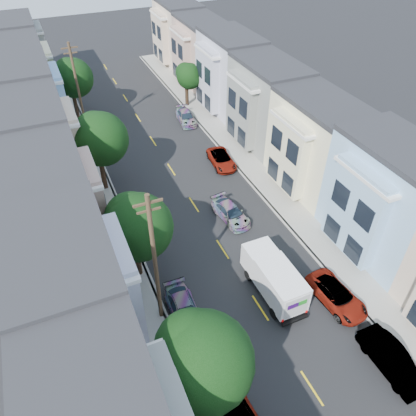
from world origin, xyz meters
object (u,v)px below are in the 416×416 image
tree_far_r (189,77)px  parked_right_d (186,117)px  tree_d (100,140)px  parked_right_b (336,296)px  utility_pole_near (155,263)px  utility_pole_far (79,92)px  tree_e (73,78)px  parked_left_d (137,210)px  parked_right_a (392,360)px  tree_c (137,228)px  parked_left_c (184,310)px  lead_sedan (231,213)px  fedex_truck (274,278)px  parked_right_c (221,160)px  tree_b (202,363)px

tree_far_r → parked_right_d: size_ratio=1.26×
tree_d → parked_right_b: size_ratio=1.62×
utility_pole_near → utility_pole_far: bearing=90.0°
tree_e → parked_left_d: size_ratio=1.97×
parked_right_a → tree_far_r: bearing=86.8°
tree_c → parked_left_c: bearing=-73.5°
parked_right_a → lead_sedan: bearing=99.7°
fedex_truck → parked_right_d: (3.50, 25.81, -0.87)m
parked_left_d → parked_right_b: parked_right_b is taller
tree_far_r → parked_right_a: 37.61m
utility_pole_near → parked_left_c: utility_pole_near is taller
parked_right_b → parked_right_d: size_ratio=1.10×
utility_pole_near → fedex_truck: size_ratio=1.79×
parked_left_d → parked_right_b: 17.20m
utility_pole_far → lead_sedan: (8.46, -18.94, -4.53)m
utility_pole_near → parked_right_a: size_ratio=2.26×
parked_right_b → parked_right_a: bearing=-95.2°
parked_left_c → parked_right_c: 18.27m
utility_pole_far → parked_right_c: utility_pole_far is taller
parked_right_d → parked_right_b: bearing=-84.0°
parked_right_b → parked_right_d: (0.00, 28.27, -0.01)m
tree_c → parked_right_d: size_ratio=1.63×
tree_c → tree_d: (-0.00, 11.32, 0.66)m
fedex_truck → parked_left_c: 6.38m
utility_pole_far → parked_right_a: 36.73m
lead_sedan → parked_right_d: 17.85m
tree_b → parked_right_d: size_ratio=1.89×
tree_d → parked_right_c: size_ratio=1.70×
tree_b → parked_left_d: size_ratio=2.14×
utility_pole_near → parked_right_c: 19.12m
parked_left_c → parked_left_d: bearing=91.8°
tree_far_r → parked_right_b: tree_far_r is taller
utility_pole_near → parked_right_d: (11.20, 24.70, -4.52)m
parked_left_c → tree_c: bearing=108.4°
fedex_truck → parked_right_c: bearing=77.3°
utility_pole_near → lead_sedan: 11.91m
parked_left_d → tree_d: bearing=107.5°
tree_e → parked_left_d: 20.05m
tree_e → parked_right_a: tree_e is taller
tree_far_r → parked_left_d: tree_far_r is taller
utility_pole_far → fedex_truck: bearing=-74.2°
fedex_truck → parked_right_b: 4.36m
tree_d → parked_left_d: (1.40, -4.88, -4.49)m
parked_right_b → fedex_truck: bearing=139.7°
lead_sedan → utility_pole_far: bearing=106.8°
parked_right_a → parked_right_c: 23.53m
parked_right_b → parked_right_c: bearing=84.8°
tree_far_r → parked_right_a: bearing=-93.0°
utility_pole_near → parked_right_c: utility_pole_near is taller
tree_e → parked_right_c: 19.44m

